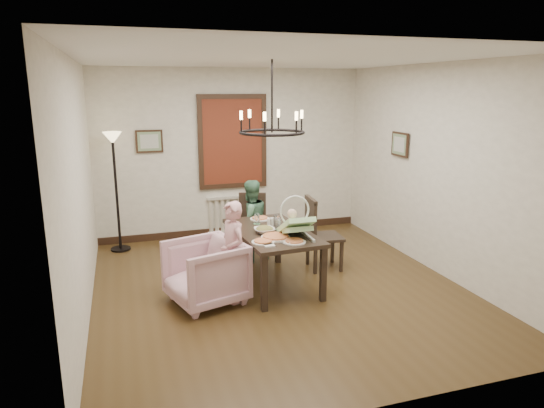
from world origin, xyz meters
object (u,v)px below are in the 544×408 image
dining_table (272,237)px  seated_man (250,228)px  armchair (205,272)px  floor_lamp (117,194)px  elderly_woman (232,261)px  chair_far (252,225)px  chair_right (325,233)px  baby_bouncer (296,224)px  drinking_glass (278,224)px

dining_table → seated_man: (-0.04, 0.92, -0.14)m
armchair → floor_lamp: (-0.95, 2.30, 0.53)m
seated_man → dining_table: bearing=76.5°
dining_table → seated_man: size_ratio=1.59×
armchair → elderly_woman: elderly_woman is taller
dining_table → chair_far: 1.17m
seated_man → floor_lamp: 2.16m
armchair → chair_right: bearing=92.4°
seated_man → baby_bouncer: size_ratio=1.85×
armchair → drinking_glass: size_ratio=5.28×
chair_far → chair_right: 1.17m
armchair → seated_man: size_ratio=0.83×
chair_right → seated_man: (-0.91, 0.61, -0.02)m
chair_far → baby_bouncer: size_ratio=1.73×
dining_table → drinking_glass: 0.18m
drinking_glass → floor_lamp: size_ratio=0.09×
chair_right → armchair: size_ratio=1.26×
dining_table → drinking_glass: drinking_glass is taller
dining_table → chair_right: 0.93m
chair_far → floor_lamp: floor_lamp is taller
elderly_woman → chair_far: bearing=140.9°
baby_bouncer → drinking_glass: size_ratio=3.45×
chair_right → drinking_glass: 0.91m
chair_far → floor_lamp: bearing=174.9°
dining_table → elderly_woman: 0.70m
baby_bouncer → armchair: bearing=176.9°
dining_table → drinking_glass: (0.07, -0.02, 0.16)m
seated_man → drinking_glass: seated_man is taller
baby_bouncer → elderly_woman: bearing=178.8°
dining_table → armchair: armchair is taller
armchair → elderly_woman: bearing=64.4°
drinking_glass → floor_lamp: floor_lamp is taller
chair_far → baby_bouncer: bearing=-66.0°
floor_lamp → chair_far: bearing=-24.1°
dining_table → chair_far: size_ratio=1.70×
chair_far → seated_man: bearing=-91.2°
chair_far → seated_man: seated_man is taller
chair_right → drinking_glass: (-0.80, -0.34, 0.28)m
dining_table → floor_lamp: floor_lamp is taller
chair_right → baby_bouncer: (-0.69, -0.70, 0.38)m
dining_table → elderly_woman: size_ratio=1.58×
elderly_woman → baby_bouncer: bearing=71.8°
drinking_glass → armchair: bearing=-164.2°
chair_far → baby_bouncer: 1.59m
dining_table → floor_lamp: size_ratio=0.88×
floor_lamp → chair_right: bearing=-31.7°
armchair → drinking_glass: (0.98, 0.28, 0.42)m
chair_far → armchair: bearing=-104.4°
seated_man → floor_lamp: size_ratio=0.55×
armchair → seated_man: seated_man is taller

